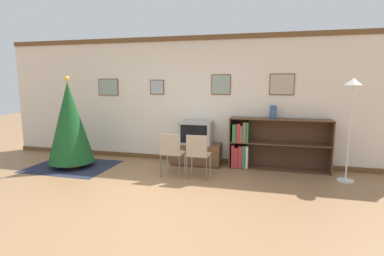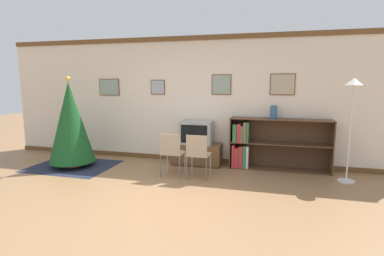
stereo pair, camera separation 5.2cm
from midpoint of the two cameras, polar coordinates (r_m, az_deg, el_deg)
name	(u,v)px [view 2 (the right image)]	position (r m, az deg, el deg)	size (l,w,h in m)	color
ground_plane	(143,207)	(4.41, -9.03, -14.65)	(24.00, 24.00, 0.00)	#936B47
wall_back	(191,100)	(6.52, 0.02, 5.36)	(8.91, 0.11, 2.70)	silver
area_rug	(73,166)	(6.76, -21.47, -6.75)	(1.66, 1.32, 0.01)	#23283D
christmas_tree	(71,122)	(6.58, -21.92, 1.00)	(0.91, 0.91, 1.85)	maroon
tv_console	(197,154)	(6.36, 1.10, -4.97)	(1.05, 0.46, 0.46)	#4C311E
television	(197,132)	(6.26, 1.11, -0.85)	(0.67, 0.45, 0.48)	#9E9E99
folding_chair_left	(172,152)	(5.53, -3.65, -4.53)	(0.40, 0.40, 0.82)	tan
folding_chair_right	(198,153)	(5.39, 1.37, -4.85)	(0.40, 0.40, 0.82)	tan
bookshelf	(262,145)	(6.20, 13.48, -3.14)	(1.95, 0.36, 1.03)	brown
vase	(274,112)	(6.10, 15.52, 2.97)	(0.14, 0.14, 0.26)	#335684
standing_lamp	(352,103)	(5.78, 28.47, 4.21)	(0.28, 0.28, 1.81)	silver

